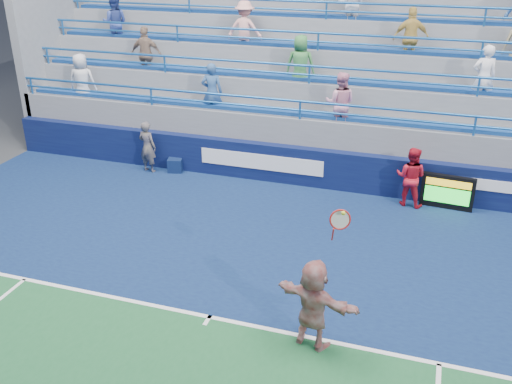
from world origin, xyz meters
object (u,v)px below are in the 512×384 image
(serve_speed_board, at_px, (448,192))
(ball_girl, at_px, (411,177))
(tennis_player, at_px, (313,304))
(line_judge, at_px, (148,147))
(judge_chair, at_px, (176,164))

(serve_speed_board, distance_m, ball_girl, 1.01)
(tennis_player, relative_size, line_judge, 1.73)
(serve_speed_board, height_order, tennis_player, tennis_player)
(tennis_player, bearing_deg, judge_chair, 131.17)
(serve_speed_board, relative_size, tennis_player, 0.49)
(serve_speed_board, bearing_deg, judge_chair, 179.12)
(line_judge, bearing_deg, ball_girl, -169.27)
(tennis_player, bearing_deg, serve_speed_board, 71.47)
(line_judge, distance_m, ball_girl, 7.52)
(serve_speed_board, height_order, ball_girl, ball_girl)
(judge_chair, xyz_separation_m, line_judge, (-0.76, -0.23, 0.53))
(serve_speed_board, distance_m, judge_chair, 7.72)
(judge_chair, bearing_deg, serve_speed_board, -0.88)
(serve_speed_board, height_order, line_judge, line_judge)
(serve_speed_board, bearing_deg, line_judge, -179.22)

